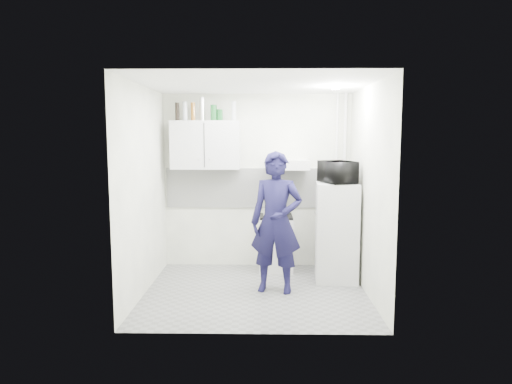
{
  "coord_description": "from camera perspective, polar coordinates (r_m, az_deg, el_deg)",
  "views": [
    {
      "loc": [
        0.11,
        -5.62,
        1.96
      ],
      "look_at": [
        0.0,
        0.3,
        1.25
      ],
      "focal_mm": 32.0,
      "sensor_mm": 36.0,
      "label": 1
    }
  ],
  "objects": [
    {
      "name": "wall_left",
      "position": [
        5.85,
        -13.89,
        0.17
      ],
      "size": [
        0.0,
        2.6,
        2.6
      ],
      "primitive_type": "plane",
      "rotation": [
        1.57,
        0.0,
        1.57
      ],
      "color": "white",
      "rests_on": "floor"
    },
    {
      "name": "pipe_a",
      "position": [
        6.92,
        10.95,
        1.25
      ],
      "size": [
        0.05,
        0.05,
        2.6
      ],
      "primitive_type": "cylinder",
      "color": "silver",
      "rests_on": "floor"
    },
    {
      "name": "range_hood",
      "position": [
        6.64,
        4.0,
        3.46
      ],
      "size": [
        0.6,
        0.5,
        0.14
      ],
      "primitive_type": "cube",
      "color": "silver",
      "rests_on": "wall_back"
    },
    {
      "name": "bottle_b",
      "position": [
        6.8,
        -8.87,
        9.94
      ],
      "size": [
        0.07,
        0.07,
        0.27
      ],
      "primitive_type": "cylinder",
      "color": "#B2B7BC",
      "rests_on": "upper_cabinet"
    },
    {
      "name": "upper_cabinet",
      "position": [
        6.75,
        -6.3,
        5.87
      ],
      "size": [
        1.0,
        0.35,
        0.7
      ],
      "primitive_type": "cube",
      "color": "silver",
      "rests_on": "wall_back"
    },
    {
      "name": "wall_back",
      "position": [
        6.9,
        0.14,
        1.35
      ],
      "size": [
        2.8,
        0.0,
        2.8
      ],
      "primitive_type": "plane",
      "rotation": [
        1.57,
        0.0,
        0.0
      ],
      "color": "white",
      "rests_on": "floor"
    },
    {
      "name": "canister_a",
      "position": [
        6.74,
        -5.31,
        9.82
      ],
      "size": [
        0.09,
        0.09,
        0.23
      ],
      "primitive_type": "cylinder",
      "color": "#144C1E",
      "rests_on": "upper_cabinet"
    },
    {
      "name": "ceiling_spot_fixture",
      "position": [
        5.92,
        9.95,
        12.65
      ],
      "size": [
        0.1,
        0.1,
        0.02
      ],
      "primitive_type": "cylinder",
      "color": "white",
      "rests_on": "ceiling"
    },
    {
      "name": "backsplash",
      "position": [
        6.9,
        0.13,
        0.51
      ],
      "size": [
        2.74,
        0.03,
        0.6
      ],
      "primitive_type": "cube",
      "color": "white",
      "rests_on": "wall_back"
    },
    {
      "name": "saucepan",
      "position": [
        6.71,
        1.76,
        -2.5
      ],
      "size": [
        0.19,
        0.19,
        0.11
      ],
      "primitive_type": "cylinder",
      "color": "silver",
      "rests_on": "stove_top"
    },
    {
      "name": "bottle_d",
      "position": [
        6.77,
        -6.76,
        10.24
      ],
      "size": [
        0.08,
        0.08,
        0.33
      ],
      "primitive_type": "cylinder",
      "color": "silver",
      "rests_on": "upper_cabinet"
    },
    {
      "name": "bottle_e",
      "position": [
        6.72,
        -2.79,
        10.06
      ],
      "size": [
        0.07,
        0.07,
        0.28
      ],
      "primitive_type": "cylinder",
      "color": "#B2B7BC",
      "rests_on": "upper_cabinet"
    },
    {
      "name": "floor",
      "position": [
        5.95,
        -0.06,
        -12.39
      ],
      "size": [
        2.8,
        2.8,
        0.0
      ],
      "primitive_type": "plane",
      "color": "slate",
      "rests_on": "ground"
    },
    {
      "name": "stove",
      "position": [
        6.8,
        2.51,
        -6.47
      ],
      "size": [
        0.49,
        0.49,
        0.79
      ],
      "primitive_type": "cube",
      "color": "silver",
      "rests_on": "floor"
    },
    {
      "name": "stove_top",
      "position": [
        6.72,
        2.52,
        -3.07
      ],
      "size": [
        0.47,
        0.47,
        0.03
      ],
      "primitive_type": "cube",
      "color": "black",
      "rests_on": "stove"
    },
    {
      "name": "fridge",
      "position": [
        6.35,
        10.04,
        -4.95
      ],
      "size": [
        0.6,
        0.6,
        1.35
      ],
      "primitive_type": "cube",
      "rotation": [
        0.0,
        0.0,
        -0.07
      ],
      "color": "silver",
      "rests_on": "floor"
    },
    {
      "name": "bottle_a",
      "position": [
        6.82,
        -9.81,
        9.86
      ],
      "size": [
        0.06,
        0.06,
        0.26
      ],
      "primitive_type": "cylinder",
      "color": "black",
      "rests_on": "upper_cabinet"
    },
    {
      "name": "microwave",
      "position": [
        6.24,
        10.2,
        2.46
      ],
      "size": [
        0.62,
        0.51,
        0.3
      ],
      "primitive_type": "imported",
      "rotation": [
        0.0,
        0.0,
        1.89
      ],
      "color": "black",
      "rests_on": "fridge"
    },
    {
      "name": "canister_b",
      "position": [
        6.73,
        -4.55,
        9.56
      ],
      "size": [
        0.09,
        0.09,
        0.16
      ],
      "primitive_type": "cylinder",
      "color": "#144C1E",
      "rests_on": "upper_cabinet"
    },
    {
      "name": "ceiling",
      "position": [
        5.66,
        -0.06,
        13.34
      ],
      "size": [
        2.8,
        2.8,
        0.0
      ],
      "primitive_type": "plane",
      "color": "white",
      "rests_on": "wall_back"
    },
    {
      "name": "person",
      "position": [
        5.77,
        2.55,
        -3.8
      ],
      "size": [
        0.72,
        0.55,
        1.79
      ],
      "primitive_type": "imported",
      "rotation": [
        0.0,
        0.0,
        -0.19
      ],
      "color": "black",
      "rests_on": "floor"
    },
    {
      "name": "bottle_c",
      "position": [
        6.78,
        -7.87,
        9.91
      ],
      "size": [
        0.06,
        0.06,
        0.26
      ],
      "primitive_type": "cylinder",
      "color": "brown",
      "rests_on": "upper_cabinet"
    },
    {
      "name": "wall_right",
      "position": [
        5.8,
        13.9,
        0.11
      ],
      "size": [
        0.0,
        2.6,
        2.6
      ],
      "primitive_type": "plane",
      "rotation": [
        1.57,
        0.0,
        -1.57
      ],
      "color": "white",
      "rests_on": "floor"
    },
    {
      "name": "pipe_b",
      "position": [
        6.9,
        9.97,
        1.25
      ],
      "size": [
        0.04,
        0.04,
        2.6
      ],
      "primitive_type": "cylinder",
      "color": "silver",
      "rests_on": "floor"
    }
  ]
}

